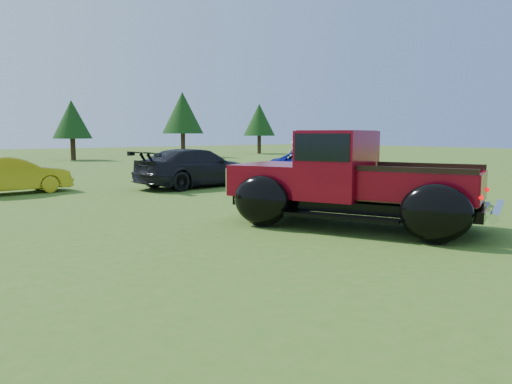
# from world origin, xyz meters

# --- Properties ---
(ground) EXTENTS (120.00, 120.00, 0.00)m
(ground) POSITION_xyz_m (0.00, 0.00, 0.00)
(ground) COLOR #39601B
(ground) RESTS_ON ground
(tree_mid_right) EXTENTS (2.82, 2.82, 4.40)m
(tree_mid_right) POSITION_xyz_m (6.00, 30.00, 2.97)
(tree_mid_right) COLOR #332114
(tree_mid_right) RESTS_ON ground
(tree_east) EXTENTS (3.46, 3.46, 5.40)m
(tree_east) POSITION_xyz_m (15.00, 29.50, 3.66)
(tree_east) COLOR #332114
(tree_east) RESTS_ON ground
(tree_far_east) EXTENTS (3.07, 3.07, 4.80)m
(tree_far_east) POSITION_xyz_m (24.00, 30.50, 3.25)
(tree_far_east) COLOR #332114
(tree_far_east) RESTS_ON ground
(pickup_truck) EXTENTS (4.22, 5.86, 2.05)m
(pickup_truck) POSITION_xyz_m (1.79, 0.01, 0.97)
(pickup_truck) COLOR black
(pickup_truck) RESTS_ON ground
(show_car_yellow) EXTENTS (3.83, 1.61, 1.23)m
(show_car_yellow) POSITION_xyz_m (-2.51, 10.45, 0.61)
(show_car_yellow) COLOR #B6A018
(show_car_yellow) RESTS_ON ground
(show_car_grey) EXTENTS (5.07, 2.54, 1.41)m
(show_car_grey) POSITION_xyz_m (3.50, 8.59, 0.71)
(show_car_grey) COLOR black
(show_car_grey) RESTS_ON ground
(show_car_blue) EXTENTS (4.87, 2.87, 1.27)m
(show_car_blue) POSITION_xyz_m (8.77, 7.58, 0.64)
(show_car_blue) COLOR #0C1084
(show_car_blue) RESTS_ON ground
(spectator) EXTENTS (0.62, 0.42, 1.67)m
(spectator) POSITION_xyz_m (8.20, 8.42, 0.83)
(spectator) COLOR #BEB6A5
(spectator) RESTS_ON ground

